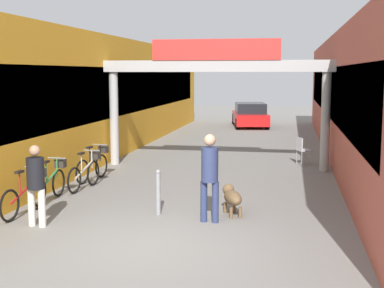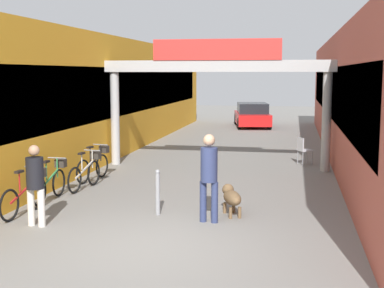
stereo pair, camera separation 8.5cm
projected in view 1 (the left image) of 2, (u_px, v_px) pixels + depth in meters
The scene contains 14 objects.
ground_plane at pixel (154, 245), 9.34m from camera, with size 80.00×80.00×0.00m, color gray.
storefront_left at pixel (97, 95), 20.69m from camera, with size 3.00×26.00×4.23m.
storefront_right at pixel (371, 98), 18.87m from camera, with size 3.00×26.00×4.23m.
arcade_sign_gateway at pixel (216, 78), 16.58m from camera, with size 7.40×0.47×4.01m.
pedestrian_with_dog at pixel (210, 172), 10.63m from camera, with size 0.40×0.38×1.78m.
pedestrian_companion at pixel (36, 181), 10.35m from camera, with size 0.40×0.39×1.61m.
dog_on_leash at pixel (232, 197), 11.27m from camera, with size 0.58×0.88×0.61m.
bicycle_red_nearest at pixel (27, 194), 11.31m from camera, with size 0.46×1.69×0.98m.
bicycle_green_second at pixel (51, 182), 12.55m from camera, with size 0.46×1.69×0.98m.
bicycle_silver_third at pixel (86, 172), 13.83m from camera, with size 0.46×1.69×0.98m.
bicycle_black_farthest at pixel (94, 165), 14.94m from camera, with size 0.47×1.68×0.98m.
bollard_post_metal at pixel (158, 192), 11.26m from camera, with size 0.10×0.10×0.97m.
cafe_chair_aluminium_nearer at pixel (302, 148), 17.48m from camera, with size 0.54×0.54×0.89m.
parked_car_red at pixel (250, 115), 29.71m from camera, with size 2.39×4.23×1.33m.
Camera 1 is at (2.28, -8.75, 2.99)m, focal length 50.00 mm.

